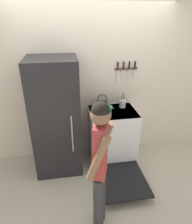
{
  "coord_description": "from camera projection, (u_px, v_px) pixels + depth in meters",
  "views": [
    {
      "loc": [
        -0.43,
        -3.1,
        2.29
      ],
      "look_at": [
        -0.0,
        -0.45,
        1.01
      ],
      "focal_mm": 32.0,
      "sensor_mm": 36.0,
      "label": 1
    }
  ],
  "objects": [
    {
      "name": "ground_plane",
      "position": [
        92.0,
        149.0,
        3.81
      ],
      "size": [
        14.0,
        14.0,
        0.0
      ],
      "primitive_type": "plane",
      "color": "#B2A893"
    },
    {
      "name": "wall_back",
      "position": [
        91.0,
        85.0,
        3.29
      ],
      "size": [
        10.0,
        0.06,
        2.55
      ],
      "color": "beige",
      "rests_on": "ground_plane"
    },
    {
      "name": "refrigerator",
      "position": [
        56.0,
        118.0,
        3.04
      ],
      "size": [
        0.7,
        0.69,
        1.8
      ],
      "color": "black",
      "rests_on": "ground_plane"
    },
    {
      "name": "stove_range",
      "position": [
        113.0,
        137.0,
        3.36
      ],
      "size": [
        0.75,
        1.35,
        0.93
      ],
      "color": "white",
      "rests_on": "ground_plane"
    },
    {
      "name": "dutch_oven_pot",
      "position": [
        104.0,
        111.0,
        3.02
      ],
      "size": [
        0.29,
        0.24,
        0.17
      ],
      "color": "#237A42",
      "rests_on": "stove_range"
    },
    {
      "name": "tea_kettle",
      "position": [
        102.0,
        105.0,
        3.24
      ],
      "size": [
        0.26,
        0.21,
        0.25
      ],
      "color": "black",
      "rests_on": "stove_range"
    },
    {
      "name": "utensil_jar",
      "position": [
        122.0,
        103.0,
        3.3
      ],
      "size": [
        0.1,
        0.1,
        0.28
      ],
      "color": "silver",
      "rests_on": "stove_range"
    },
    {
      "name": "person",
      "position": [
        100.0,
        164.0,
        2.05
      ],
      "size": [
        0.33,
        0.39,
        1.62
      ],
      "rotation": [
        0.0,
        0.0,
        1.23
      ],
      "color": "#2D2D30",
      "rests_on": "ground_plane"
    },
    {
      "name": "wall_knife_strip",
      "position": [
        126.0,
        68.0,
        3.21
      ],
      "size": [
        0.38,
        0.03,
        0.33
      ],
      "color": "brown"
    }
  ]
}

